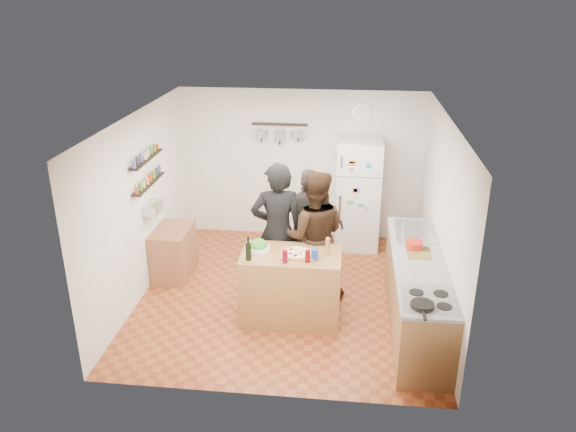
# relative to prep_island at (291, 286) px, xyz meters

# --- Properties ---
(room_shell) EXTENTS (4.20, 4.20, 4.20)m
(room_shell) POSITION_rel_prep_island_xyz_m (-0.11, 0.94, 0.79)
(room_shell) COLOR brown
(room_shell) RESTS_ON ground
(prep_island) EXTENTS (1.25, 0.72, 0.91)m
(prep_island) POSITION_rel_prep_island_xyz_m (0.00, 0.00, 0.00)
(prep_island) COLOR olive
(prep_island) RESTS_ON floor
(pizza_board) EXTENTS (0.42, 0.34, 0.02)m
(pizza_board) POSITION_rel_prep_island_xyz_m (0.08, -0.02, 0.47)
(pizza_board) COLOR olive
(pizza_board) RESTS_ON prep_island
(pizza) EXTENTS (0.34, 0.34, 0.02)m
(pizza) POSITION_rel_prep_island_xyz_m (0.08, -0.02, 0.48)
(pizza) COLOR beige
(pizza) RESTS_ON pizza_board
(salad_bowl) EXTENTS (0.28, 0.28, 0.06)m
(salad_bowl) POSITION_rel_prep_island_xyz_m (-0.42, 0.05, 0.48)
(salad_bowl) COLOR white
(salad_bowl) RESTS_ON prep_island
(wine_bottle) EXTENTS (0.07, 0.07, 0.21)m
(wine_bottle) POSITION_rel_prep_island_xyz_m (-0.50, -0.22, 0.56)
(wine_bottle) COLOR black
(wine_bottle) RESTS_ON prep_island
(wine_glass_near) EXTENTS (0.06, 0.06, 0.16)m
(wine_glass_near) POSITION_rel_prep_island_xyz_m (-0.05, -0.24, 0.53)
(wine_glass_near) COLOR #590716
(wine_glass_near) RESTS_ON prep_island
(wine_glass_far) EXTENTS (0.06, 0.06, 0.15)m
(wine_glass_far) POSITION_rel_prep_island_xyz_m (0.22, -0.20, 0.53)
(wine_glass_far) COLOR #560708
(wine_glass_far) RESTS_ON prep_island
(pepper_mill) EXTENTS (0.06, 0.06, 0.18)m
(pepper_mill) POSITION_rel_prep_island_xyz_m (0.45, 0.05, 0.55)
(pepper_mill) COLOR olive
(pepper_mill) RESTS_ON prep_island
(salt_canister) EXTENTS (0.08, 0.08, 0.14)m
(salt_canister) POSITION_rel_prep_island_xyz_m (0.30, -0.12, 0.52)
(salt_canister) COLOR #1B3897
(salt_canister) RESTS_ON prep_island
(person_left) EXTENTS (0.77, 0.57, 1.94)m
(person_left) POSITION_rel_prep_island_xyz_m (-0.24, 0.53, 0.51)
(person_left) COLOR black
(person_left) RESTS_ON floor
(person_center) EXTENTS (0.92, 0.73, 1.83)m
(person_center) POSITION_rel_prep_island_xyz_m (0.24, 0.57, 0.46)
(person_center) COLOR black
(person_center) RESTS_ON floor
(person_back) EXTENTS (0.98, 0.41, 1.66)m
(person_back) POSITION_rel_prep_island_xyz_m (0.14, 1.11, 0.38)
(person_back) COLOR #2A2725
(person_back) RESTS_ON floor
(counter_run) EXTENTS (0.63, 2.63, 0.90)m
(counter_run) POSITION_rel_prep_island_xyz_m (1.59, 0.00, -0.01)
(counter_run) COLOR #9E7042
(counter_run) RESTS_ON floor
(stove_top) EXTENTS (0.60, 0.62, 0.02)m
(stove_top) POSITION_rel_prep_island_xyz_m (1.59, -0.95, 0.46)
(stove_top) COLOR white
(stove_top) RESTS_ON counter_run
(skillet) EXTENTS (0.25, 0.25, 0.05)m
(skillet) POSITION_rel_prep_island_xyz_m (1.49, -1.11, 0.49)
(skillet) COLOR black
(skillet) RESTS_ON stove_top
(sink) EXTENTS (0.50, 0.80, 0.03)m
(sink) POSITION_rel_prep_island_xyz_m (1.59, 0.85, 0.46)
(sink) COLOR silver
(sink) RESTS_ON counter_run
(cutting_board) EXTENTS (0.30, 0.40, 0.02)m
(cutting_board) POSITION_rel_prep_island_xyz_m (1.59, 0.18, 0.46)
(cutting_board) COLOR olive
(cutting_board) RESTS_ON counter_run
(red_bowl) EXTENTS (0.21, 0.21, 0.09)m
(red_bowl) POSITION_rel_prep_island_xyz_m (1.54, 0.33, 0.51)
(red_bowl) COLOR #B32314
(red_bowl) RESTS_ON counter_run
(fridge) EXTENTS (0.70, 0.68, 1.80)m
(fridge) POSITION_rel_prep_island_xyz_m (0.84, 2.30, 0.45)
(fridge) COLOR white
(fridge) RESTS_ON floor
(wall_clock) EXTENTS (0.30, 0.03, 0.30)m
(wall_clock) POSITION_rel_prep_island_xyz_m (0.84, 2.63, 1.69)
(wall_clock) COLOR silver
(wall_clock) RESTS_ON back_wall
(spice_shelf_lower) EXTENTS (0.12, 1.00, 0.02)m
(spice_shelf_lower) POSITION_rel_prep_island_xyz_m (-2.04, 0.75, 1.04)
(spice_shelf_lower) COLOR black
(spice_shelf_lower) RESTS_ON left_wall
(spice_shelf_upper) EXTENTS (0.12, 1.00, 0.02)m
(spice_shelf_upper) POSITION_rel_prep_island_xyz_m (-2.04, 0.75, 1.40)
(spice_shelf_upper) COLOR black
(spice_shelf_upper) RESTS_ON left_wall
(produce_basket) EXTENTS (0.18, 0.35, 0.14)m
(produce_basket) POSITION_rel_prep_island_xyz_m (-2.01, 0.75, 0.69)
(produce_basket) COLOR silver
(produce_basket) RESTS_ON left_wall
(side_table) EXTENTS (0.50, 0.80, 0.73)m
(side_table) POSITION_rel_prep_island_xyz_m (-1.85, 0.98, -0.09)
(side_table) COLOR #91603D
(side_table) RESTS_ON floor
(pot_rack) EXTENTS (0.90, 0.04, 0.04)m
(pot_rack) POSITION_rel_prep_island_xyz_m (-0.46, 2.55, 1.49)
(pot_rack) COLOR black
(pot_rack) RESTS_ON back_wall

